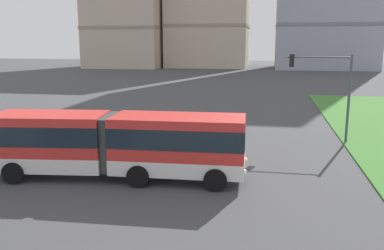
# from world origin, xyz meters

# --- Properties ---
(articulated_bus) EXTENTS (12.00, 3.57, 3.00)m
(articulated_bus) POSITION_xyz_m (-3.25, 13.05, 1.65)
(articulated_bus) COLOR red
(articulated_bus) RESTS_ON ground
(car_white_van) EXTENTS (4.56, 2.37, 1.58)m
(car_white_van) POSITION_xyz_m (-6.04, 18.02, 0.75)
(car_white_van) COLOR silver
(car_white_van) RESTS_ON ground
(traffic_light_far_right) EXTENTS (3.92, 0.28, 5.53)m
(traffic_light_far_right) POSITION_xyz_m (7.12, 22.00, 3.85)
(traffic_light_far_right) COLOR #474C51
(traffic_light_far_right) RESTS_ON ground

